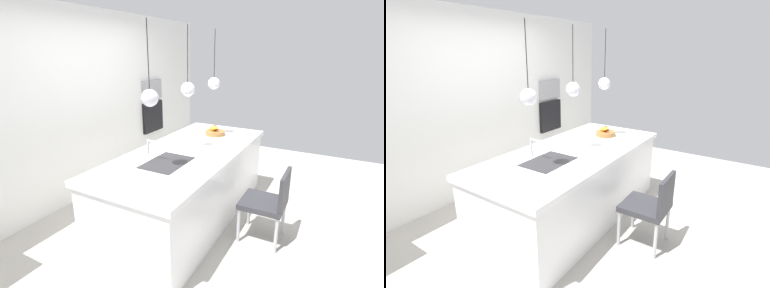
% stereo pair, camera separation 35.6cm
% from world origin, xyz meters
% --- Properties ---
extents(floor, '(6.60, 6.60, 0.00)m').
position_xyz_m(floor, '(0.00, 0.00, 0.00)').
color(floor, '#BCB7AD').
rests_on(floor, ground).
extents(back_wall, '(6.00, 0.10, 2.60)m').
position_xyz_m(back_wall, '(0.00, 1.65, 1.30)').
color(back_wall, white).
rests_on(back_wall, ground).
extents(kitchen_island, '(2.60, 1.13, 0.89)m').
position_xyz_m(kitchen_island, '(0.00, 0.00, 0.45)').
color(kitchen_island, white).
rests_on(kitchen_island, ground).
extents(sink_basin, '(0.56, 0.40, 0.02)m').
position_xyz_m(sink_basin, '(-0.46, 0.00, 0.89)').
color(sink_basin, '#2D2D30').
rests_on(sink_basin, kitchen_island).
extents(faucet, '(0.02, 0.17, 0.22)m').
position_xyz_m(faucet, '(-0.46, 0.21, 1.04)').
color(faucet, silver).
rests_on(faucet, kitchen_island).
extents(fruit_bowl, '(0.28, 0.28, 0.16)m').
position_xyz_m(fruit_bowl, '(0.77, -0.01, 0.94)').
color(fruit_bowl, '#9E6B38').
rests_on(fruit_bowl, kitchen_island).
extents(microwave, '(0.54, 0.08, 0.34)m').
position_xyz_m(microwave, '(1.48, 1.58, 1.36)').
color(microwave, '#9E9EA3').
rests_on(microwave, back_wall).
extents(oven, '(0.56, 0.08, 0.56)m').
position_xyz_m(oven, '(1.48, 1.58, 0.86)').
color(oven, black).
rests_on(oven, back_wall).
extents(chair_near, '(0.45, 0.47, 0.84)m').
position_xyz_m(chair_near, '(-0.01, -1.01, 0.48)').
color(chair_near, '#333338').
rests_on(chair_near, ground).
extents(pendant_light_left, '(0.16, 0.16, 0.76)m').
position_xyz_m(pendant_light_left, '(-0.72, 0.00, 1.62)').
color(pendant_light_left, silver).
extents(pendant_light_center, '(0.16, 0.16, 0.76)m').
position_xyz_m(pendant_light_center, '(0.00, 0.00, 1.62)').
color(pendant_light_center, silver).
extents(pendant_light_right, '(0.16, 0.16, 0.76)m').
position_xyz_m(pendant_light_right, '(0.72, 0.00, 1.62)').
color(pendant_light_right, silver).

